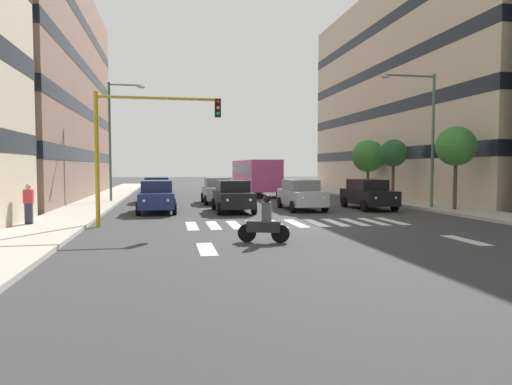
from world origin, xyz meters
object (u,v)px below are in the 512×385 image
at_px(car_row2_1, 157,189).
at_px(street_tree_2, 368,156).
at_px(traffic_light_gantry, 135,135).
at_px(street_lamp_right, 115,130).
at_px(street_tree_0, 456,147).
at_px(street_lamp_left, 424,126).
at_px(car_row2_0, 218,190).
at_px(bus_behind_traffic, 255,174).
at_px(car_1, 301,194).
at_px(street_tree_1, 393,153).
at_px(car_0, 368,194).
at_px(pedestrian_waiting, 29,203).
at_px(motorcycle_with_rider, 265,223).
at_px(car_3, 157,196).
at_px(car_2, 233,196).

relative_size(car_row2_1, street_tree_2, 1.00).
bearing_deg(traffic_light_gantry, car_row2_1, -92.36).
distance_m(street_lamp_right, street_tree_0, 21.35).
bearing_deg(street_lamp_left, car_row2_0, -33.00).
bearing_deg(bus_behind_traffic, street_lamp_right, 32.14).
relative_size(car_1, street_tree_1, 1.06).
height_order(street_lamp_right, street_tree_2, street_lamp_right).
relative_size(car_0, street_lamp_left, 0.59).
xyz_separation_m(traffic_light_gantry, street_tree_1, (-16.62, -9.83, -0.39)).
bearing_deg(car_row2_1, street_tree_2, -174.21).
bearing_deg(pedestrian_waiting, motorcycle_with_rider, 148.02).
xyz_separation_m(car_row2_1, street_tree_2, (-16.50, -1.67, 2.42)).
distance_m(car_row2_1, pedestrian_waiting, 13.73).
distance_m(car_row2_1, bus_behind_traffic, 10.55).
bearing_deg(car_1, pedestrian_waiting, 22.07).
xyz_separation_m(car_1, street_lamp_right, (10.94, -7.27, 4.02)).
distance_m(car_3, street_lamp_right, 8.71).
relative_size(car_row2_0, motorcycle_with_rider, 2.72).
distance_m(street_tree_1, pedestrian_waiting, 23.04).
xyz_separation_m(car_0, motorcycle_with_rider, (8.34, 10.39, -0.24)).
distance_m(car_row2_1, street_tree_2, 16.76).
height_order(car_row2_1, traffic_light_gantry, traffic_light_gantry).
distance_m(bus_behind_traffic, street_tree_0, 18.71).
distance_m(traffic_light_gantry, street_tree_1, 19.31).
xyz_separation_m(car_3, pedestrian_waiting, (4.96, 5.38, 0.11)).
distance_m(car_3, bus_behind_traffic, 16.21).
relative_size(car_3, street_tree_2, 1.00).
height_order(car_2, bus_behind_traffic, bus_behind_traffic).
relative_size(car_row2_1, motorcycle_with_rider, 2.72).
distance_m(motorcycle_with_rider, pedestrian_waiting, 10.17).
bearing_deg(street_tree_2, traffic_light_gantry, 41.10).
distance_m(traffic_light_gantry, street_lamp_left, 16.09).
height_order(traffic_light_gantry, street_tree_0, traffic_light_gantry).
height_order(car_row2_0, street_tree_2, street_tree_2).
distance_m(car_0, motorcycle_with_rider, 13.32).
bearing_deg(motorcycle_with_rider, car_2, -92.19).
bearing_deg(street_lamp_left, car_3, -6.02).
xyz_separation_m(car_1, car_3, (8.04, -0.11, 0.00)).
height_order(car_1, traffic_light_gantry, traffic_light_gantry).
height_order(motorcycle_with_rider, street_tree_1, street_tree_1).
relative_size(motorcycle_with_rider, street_tree_1, 0.39).
bearing_deg(street_lamp_left, car_0, -23.03).
xyz_separation_m(car_0, car_3, (12.00, -0.37, 0.00)).
bearing_deg(pedestrian_waiting, street_tree_0, -173.10).
height_order(car_3, motorcycle_with_rider, car_3).
relative_size(car_row2_0, traffic_light_gantry, 0.81).
distance_m(car_2, street_lamp_right, 11.10).
xyz_separation_m(car_1, motorcycle_with_rider, (4.38, 10.65, -0.24)).
bearing_deg(car_3, car_0, 178.22).
relative_size(car_2, pedestrian_waiting, 2.72).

